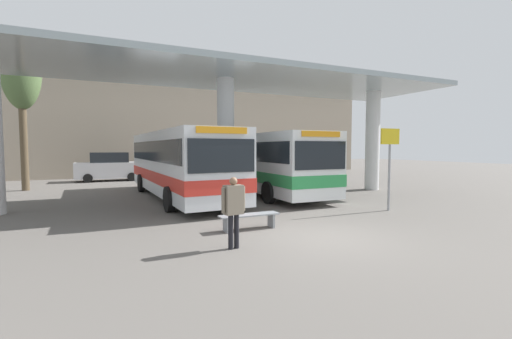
{
  "coord_description": "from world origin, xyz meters",
  "views": [
    {
      "loc": [
        -5.41,
        -7.64,
        2.43
      ],
      "look_at": [
        0.0,
        4.14,
        1.6
      ],
      "focal_mm": 24.0,
      "sensor_mm": 36.0,
      "label": 1
    }
  ],
  "objects_px": {
    "transit_bus_center_bay": "(263,161)",
    "parked_car_street": "(110,167)",
    "transit_bus_left_bay": "(179,162)",
    "waiting_bench_near_pillar": "(249,218)",
    "pedestrian_waiting": "(234,205)",
    "info_sign_platform": "(390,153)",
    "poplar_tree_behind_left": "(21,72)"
  },
  "relations": [
    {
      "from": "transit_bus_center_bay",
      "to": "parked_car_street",
      "type": "height_order",
      "value": "transit_bus_center_bay"
    },
    {
      "from": "transit_bus_left_bay",
      "to": "waiting_bench_near_pillar",
      "type": "xyz_separation_m",
      "value": [
        0.51,
        -7.4,
        -1.41
      ]
    },
    {
      "from": "transit_bus_left_bay",
      "to": "parked_car_street",
      "type": "distance_m",
      "value": 11.02
    },
    {
      "from": "transit_bus_center_bay",
      "to": "pedestrian_waiting",
      "type": "xyz_separation_m",
      "value": [
        -5.06,
        -8.87,
        -0.68
      ]
    },
    {
      "from": "pedestrian_waiting",
      "to": "transit_bus_center_bay",
      "type": "bearing_deg",
      "value": 51.59
    },
    {
      "from": "transit_bus_center_bay",
      "to": "waiting_bench_near_pillar",
      "type": "relative_size",
      "value": 5.91
    },
    {
      "from": "pedestrian_waiting",
      "to": "parked_car_street",
      "type": "height_order",
      "value": "parked_car_street"
    },
    {
      "from": "transit_bus_left_bay",
      "to": "pedestrian_waiting",
      "type": "distance_m",
      "value": 9.05
    },
    {
      "from": "transit_bus_left_bay",
      "to": "transit_bus_center_bay",
      "type": "xyz_separation_m",
      "value": [
        4.45,
        -0.13,
        -0.03
      ]
    },
    {
      "from": "info_sign_platform",
      "to": "pedestrian_waiting",
      "type": "height_order",
      "value": "info_sign_platform"
    },
    {
      "from": "waiting_bench_near_pillar",
      "to": "poplar_tree_behind_left",
      "type": "height_order",
      "value": "poplar_tree_behind_left"
    },
    {
      "from": "waiting_bench_near_pillar",
      "to": "poplar_tree_behind_left",
      "type": "distance_m",
      "value": 17.07
    },
    {
      "from": "transit_bus_center_bay",
      "to": "pedestrian_waiting",
      "type": "relative_size",
      "value": 6.25
    },
    {
      "from": "transit_bus_left_bay",
      "to": "pedestrian_waiting",
      "type": "bearing_deg",
      "value": 83.61
    },
    {
      "from": "waiting_bench_near_pillar",
      "to": "poplar_tree_behind_left",
      "type": "xyz_separation_m",
      "value": [
        -7.84,
        13.8,
        6.27
      ]
    },
    {
      "from": "waiting_bench_near_pillar",
      "to": "pedestrian_waiting",
      "type": "distance_m",
      "value": 2.08
    },
    {
      "from": "poplar_tree_behind_left",
      "to": "pedestrian_waiting",
      "type": "bearing_deg",
      "value": -66.43
    },
    {
      "from": "transit_bus_left_bay",
      "to": "transit_bus_center_bay",
      "type": "bearing_deg",
      "value": 175.72
    },
    {
      "from": "transit_bus_center_bay",
      "to": "waiting_bench_near_pillar",
      "type": "height_order",
      "value": "transit_bus_center_bay"
    },
    {
      "from": "pedestrian_waiting",
      "to": "poplar_tree_behind_left",
      "type": "xyz_separation_m",
      "value": [
        -6.73,
        15.41,
        5.56
      ]
    },
    {
      "from": "transit_bus_center_bay",
      "to": "parked_car_street",
      "type": "distance_m",
      "value": 13.01
    },
    {
      "from": "transit_bus_center_bay",
      "to": "poplar_tree_behind_left",
      "type": "distance_m",
      "value": 14.34
    },
    {
      "from": "waiting_bench_near_pillar",
      "to": "info_sign_platform",
      "type": "distance_m",
      "value": 6.44
    },
    {
      "from": "pedestrian_waiting",
      "to": "info_sign_platform",
      "type": "bearing_deg",
      "value": 8.1
    },
    {
      "from": "transit_bus_center_bay",
      "to": "poplar_tree_behind_left",
      "type": "relative_size",
      "value": 1.2
    },
    {
      "from": "transit_bus_left_bay",
      "to": "poplar_tree_behind_left",
      "type": "distance_m",
      "value": 10.88
    },
    {
      "from": "transit_bus_left_bay",
      "to": "parked_car_street",
      "type": "height_order",
      "value": "transit_bus_left_bay"
    },
    {
      "from": "transit_bus_center_bay",
      "to": "transit_bus_left_bay",
      "type": "bearing_deg",
      "value": -1.07
    },
    {
      "from": "waiting_bench_near_pillar",
      "to": "pedestrian_waiting",
      "type": "relative_size",
      "value": 1.06
    },
    {
      "from": "poplar_tree_behind_left",
      "to": "parked_car_street",
      "type": "distance_m",
      "value": 8.35
    },
    {
      "from": "poplar_tree_behind_left",
      "to": "waiting_bench_near_pillar",
      "type": "bearing_deg",
      "value": -60.4
    },
    {
      "from": "waiting_bench_near_pillar",
      "to": "info_sign_platform",
      "type": "height_order",
      "value": "info_sign_platform"
    }
  ]
}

